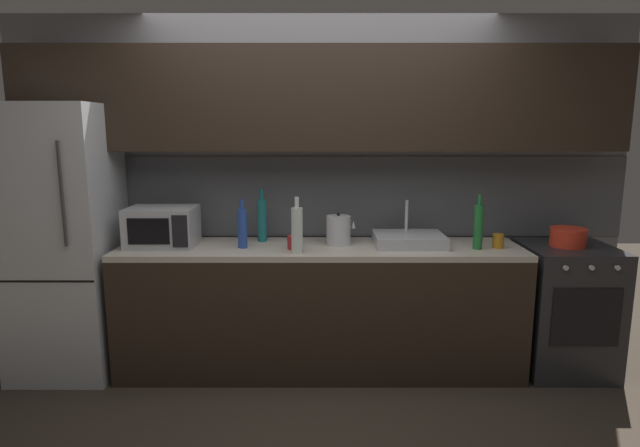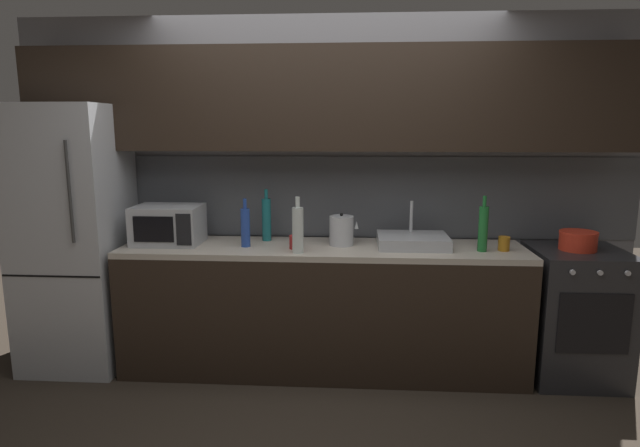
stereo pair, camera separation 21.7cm
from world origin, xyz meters
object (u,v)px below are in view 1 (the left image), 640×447
at_px(cooking_pot, 571,237).
at_px(wine_bottle_clear, 300,230).
at_px(microwave, 165,226).
at_px(mug_amber, 501,241).
at_px(wine_bottle_blue, 245,228).
at_px(wine_bottle_green, 481,226).
at_px(wine_bottle_teal, 265,220).
at_px(oven_range, 567,309).
at_px(refrigerator, 67,241).
at_px(kettle, 341,230).
at_px(mug_red, 296,242).

bearing_deg(cooking_pot, wine_bottle_clear, -173.83).
bearing_deg(microwave, mug_amber, -1.77).
bearing_deg(cooking_pot, wine_bottle_blue, -178.86).
distance_m(wine_bottle_green, mug_amber, 0.19).
height_order(microwave, wine_bottle_teal, wine_bottle_teal).
distance_m(oven_range, mug_amber, 0.72).
relative_size(microwave, mug_amber, 4.79).
distance_m(refrigerator, wine_bottle_clear, 1.64).
relative_size(kettle, mug_red, 2.49).
height_order(refrigerator, wine_bottle_clear, refrigerator).
distance_m(wine_bottle_clear, wine_bottle_green, 1.22).
bearing_deg(cooking_pot, microwave, 179.63).
bearing_deg(mug_red, oven_range, 2.52).
bearing_deg(mug_amber, oven_range, 5.71).
distance_m(wine_bottle_clear, cooking_pot, 1.88).
xyz_separation_m(microwave, wine_bottle_green, (2.16, -0.10, 0.02)).
bearing_deg(wine_bottle_teal, cooking_pot, -4.32).
xyz_separation_m(kettle, cooking_pot, (1.59, -0.05, -0.04)).
height_order(wine_bottle_teal, wine_bottle_clear, wine_bottle_teal).
height_order(wine_bottle_teal, wine_bottle_blue, wine_bottle_teal).
bearing_deg(microwave, kettle, 1.34).
bearing_deg(refrigerator, cooking_pot, 0.00).
distance_m(kettle, wine_bottle_teal, 0.56).
height_order(refrigerator, mug_amber, refrigerator).
bearing_deg(microwave, oven_range, -0.40).
bearing_deg(wine_bottle_green, wine_bottle_teal, 170.79).
distance_m(wine_bottle_clear, mug_red, 0.16).
xyz_separation_m(refrigerator, wine_bottle_teal, (1.36, 0.16, 0.13)).
height_order(wine_bottle_teal, cooking_pot, wine_bottle_teal).
distance_m(wine_bottle_clear, mug_amber, 1.38).
bearing_deg(wine_bottle_clear, wine_bottle_green, 5.74).
relative_size(wine_bottle_green, mug_red, 4.03).
bearing_deg(cooking_pot, wine_bottle_green, -173.02).
bearing_deg(wine_bottle_blue, mug_red, -6.73).
height_order(microwave, wine_bottle_clear, wine_bottle_clear).
xyz_separation_m(oven_range, wine_bottle_clear, (-1.88, -0.20, 0.61)).
bearing_deg(mug_red, microwave, 173.48).
xyz_separation_m(refrigerator, mug_amber, (2.99, -0.05, 0.01)).
relative_size(wine_bottle_teal, wine_bottle_blue, 1.12).
distance_m(microwave, wine_bottle_blue, 0.57).
height_order(refrigerator, wine_bottle_blue, refrigerator).
bearing_deg(mug_red, kettle, 23.02).
xyz_separation_m(mug_amber, mug_red, (-1.40, -0.03, -0.00)).
height_order(refrigerator, wine_bottle_green, refrigerator).
bearing_deg(wine_bottle_teal, kettle, -11.81).
height_order(oven_range, microwave, microwave).
distance_m(wine_bottle_green, mug_red, 1.25).
relative_size(refrigerator, microwave, 4.06).
bearing_deg(kettle, mug_amber, -5.27).
xyz_separation_m(refrigerator, oven_range, (3.50, -0.00, -0.48)).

